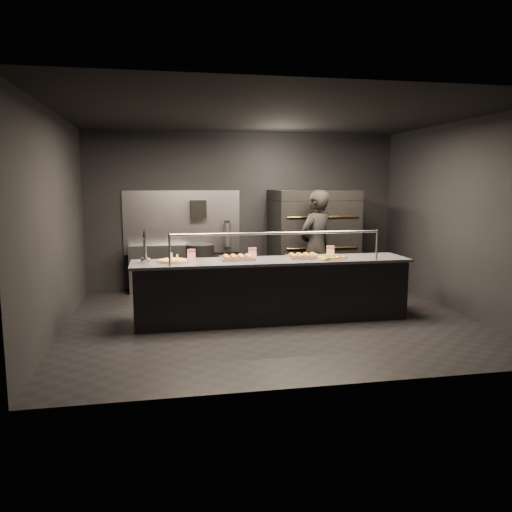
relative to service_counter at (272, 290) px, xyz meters
name	(u,v)px	position (x,y,z in m)	size (l,w,h in m)	color
room	(270,220)	(-0.02, 0.05, 1.03)	(6.04, 6.00, 3.00)	black
service_counter	(272,290)	(0.00, 0.00, 0.00)	(4.10, 0.78, 1.37)	black
pizza_oven	(312,240)	(1.20, 1.90, 0.50)	(1.50, 1.23, 1.91)	black
prep_shelf	(162,268)	(-1.60, 2.32, -0.01)	(1.20, 0.35, 0.90)	#99999E
towel_dispenser	(198,209)	(-0.90, 2.39, 1.09)	(0.30, 0.20, 0.35)	black
fire_extinguisher	(227,234)	(-0.35, 2.40, 0.60)	(0.14, 0.14, 0.51)	#B2B2B7
beer_tap	(145,253)	(-1.83, 0.03, 0.60)	(0.13, 0.18, 0.50)	silver
round_pizza	(173,261)	(-1.45, 0.08, 0.47)	(0.47, 0.47, 0.03)	silver
slider_tray_a	(238,258)	(-0.51, 0.10, 0.49)	(0.48, 0.36, 0.08)	silver
slider_tray_b	(303,256)	(0.49, 0.06, 0.49)	(0.49, 0.37, 0.08)	silver
square_pizza	(328,257)	(0.85, -0.03, 0.47)	(0.53, 0.53, 0.05)	silver
condiment_jar	(172,256)	(-1.45, 0.28, 0.50)	(0.15, 0.06, 0.10)	silver
tent_cards	(259,252)	(-0.14, 0.28, 0.53)	(2.29, 0.04, 0.15)	white
trash_bin	(200,268)	(-0.90, 2.22, -0.01)	(0.54, 0.54, 0.90)	black
worker	(316,247)	(0.98, 0.99, 0.50)	(0.70, 0.46, 1.92)	black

